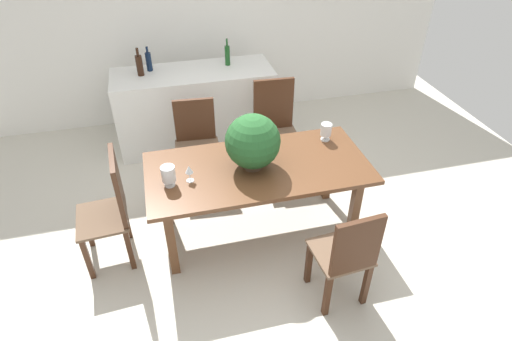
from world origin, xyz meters
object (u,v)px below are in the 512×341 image
object	(u,v)px
flower_centerpiece	(253,142)
crystal_vase_left	(326,130)
chair_far_right	(275,124)
chair_head_end	(112,205)
chair_near_right	(347,255)
crystal_vase_center_near	(168,174)
wine_bottle_green	(149,61)
chair_far_left	(196,139)
wine_bottle_dark	(139,65)
dining_table	(258,175)
kitchen_counter	(196,107)
wine_glass	(189,170)
wine_bottle_amber	(227,55)

from	to	relation	value
flower_centerpiece	crystal_vase_left	world-z (taller)	flower_centerpiece
chair_far_right	chair_head_end	distance (m)	1.97
chair_near_right	crystal_vase_center_near	world-z (taller)	chair_near_right
wine_bottle_green	crystal_vase_left	bearing A→B (deg)	-47.50
chair_far_left	flower_centerpiece	xyz separation A→B (m)	(0.39, -0.95, 0.48)
chair_head_end	wine_bottle_dark	xyz separation A→B (m)	(0.36, 1.82, 0.48)
dining_table	wine_bottle_dark	distance (m)	2.08
chair_head_end	kitchen_counter	size ratio (longest dim) A/B	0.56
wine_bottle_green	wine_bottle_dark	bearing A→B (deg)	-134.39
crystal_vase_center_near	chair_near_right	bearing A→B (deg)	-35.71
crystal_vase_center_near	wine_glass	size ratio (longest dim) A/B	1.22
dining_table	wine_bottle_green	size ratio (longest dim) A/B	6.83
crystal_vase_center_near	wine_bottle_dark	distance (m)	1.93
crystal_vase_left	wine_bottle_green	size ratio (longest dim) A/B	0.60
crystal_vase_center_near	flower_centerpiece	bearing A→B (deg)	6.96
chair_far_right	flower_centerpiece	size ratio (longest dim) A/B	2.16
crystal_vase_center_near	chair_far_right	bearing A→B (deg)	41.10
dining_table	chair_far_left	world-z (taller)	chair_far_left
chair_near_right	wine_glass	world-z (taller)	chair_near_right
flower_centerpiece	wine_bottle_green	size ratio (longest dim) A/B	1.73
crystal_vase_center_near	wine_bottle_green	size ratio (longest dim) A/B	0.64
chair_head_end	wine_bottle_dark	distance (m)	1.92
dining_table	crystal_vase_center_near	distance (m)	0.80
crystal_vase_left	crystal_vase_center_near	size ratio (longest dim) A/B	0.94
chair_far_left	chair_far_right	xyz separation A→B (m)	(0.88, 0.02, 0.05)
chair_far_left	crystal_vase_left	world-z (taller)	chair_far_left
chair_near_right	chair_far_right	world-z (taller)	chair_far_right
wine_bottle_amber	wine_bottle_dark	size ratio (longest dim) A/B	1.00
dining_table	crystal_vase_left	world-z (taller)	crystal_vase_left
chair_far_right	wine_glass	bearing A→B (deg)	-132.21
chair_far_right	flower_centerpiece	world-z (taller)	flower_centerpiece
crystal_vase_left	kitchen_counter	world-z (taller)	crystal_vase_left
crystal_vase_center_near	wine_bottle_green	bearing A→B (deg)	91.06
dining_table	chair_near_right	bearing A→B (deg)	-64.99
chair_head_end	crystal_vase_left	world-z (taller)	chair_head_end
dining_table	wine_glass	size ratio (longest dim) A/B	12.93
chair_head_end	flower_centerpiece	xyz separation A→B (m)	(1.22, -0.00, 0.44)
wine_bottle_green	wine_bottle_amber	distance (m)	0.91
crystal_vase_center_near	kitchen_counter	world-z (taller)	crystal_vase_center_near
chair_far_right	wine_glass	world-z (taller)	chair_far_right
flower_centerpiece	wine_bottle_green	world-z (taller)	flower_centerpiece
dining_table	wine_bottle_dark	world-z (taller)	wine_bottle_dark
crystal_vase_center_near	kitchen_counter	bearing A→B (deg)	76.89
chair_far_right	kitchen_counter	world-z (taller)	chair_far_right
chair_near_right	crystal_vase_left	world-z (taller)	chair_near_right
chair_near_right	flower_centerpiece	size ratio (longest dim) A/B	1.96
wine_glass	wine_bottle_amber	distance (m)	2.08
wine_bottle_amber	wine_bottle_dark	world-z (taller)	same
chair_far_right	wine_bottle_amber	size ratio (longest dim) A/B	3.36
chair_near_right	crystal_vase_left	distance (m)	1.29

